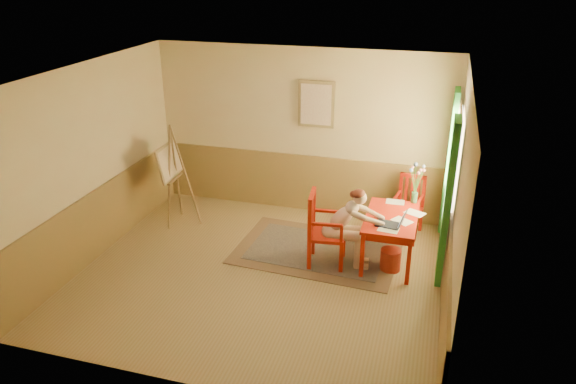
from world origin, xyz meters
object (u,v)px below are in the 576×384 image
(table, at_px, (391,222))
(easel, at_px, (171,166))
(chair_left, at_px, (323,229))
(figure, at_px, (347,224))
(chair_back, at_px, (409,205))
(laptop, at_px, (393,223))

(table, xyz_separation_m, easel, (-3.57, 0.32, 0.37))
(chair_left, bearing_deg, easel, 166.28)
(figure, bearing_deg, chair_back, 58.93)
(figure, height_order, laptop, figure)
(chair_back, bearing_deg, table, -100.42)
(figure, bearing_deg, easel, 168.56)
(chair_left, height_order, easel, easel)
(chair_back, xyz_separation_m, laptop, (-0.14, -1.29, 0.29))
(chair_back, relative_size, figure, 0.80)
(figure, bearing_deg, laptop, -1.10)
(table, height_order, chair_left, chair_left)
(chair_back, relative_size, easel, 0.56)
(table, bearing_deg, figure, -154.21)
(table, distance_m, chair_back, 1.02)
(chair_left, height_order, chair_back, chair_left)
(figure, distance_m, laptop, 0.64)
(laptop, bearing_deg, easel, 170.33)
(table, distance_m, laptop, 0.33)
(chair_left, distance_m, easel, 2.78)
(chair_back, bearing_deg, figure, -121.07)
(table, distance_m, figure, 0.65)
(laptop, bearing_deg, table, 98.65)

